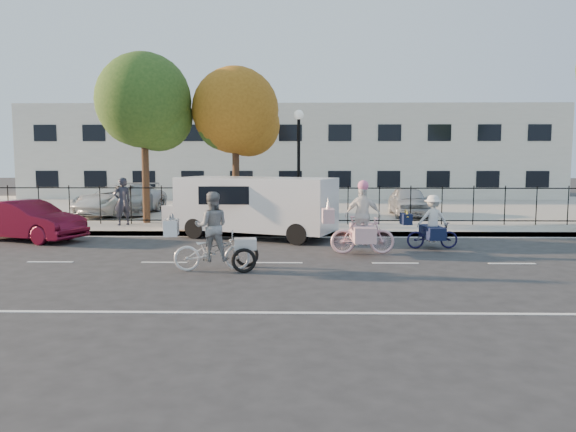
{
  "coord_description": "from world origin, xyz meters",
  "views": [
    {
      "loc": [
        0.49,
        -14.33,
        2.73
      ],
      "look_at": [
        0.2,
        1.2,
        1.1
      ],
      "focal_mm": 35.0,
      "sensor_mm": 36.0,
      "label": 1
    }
  ],
  "objects_px": {
    "red_sedan": "(27,221)",
    "lot_car_c": "(264,200)",
    "zebra_trike": "(212,240)",
    "lot_car_a": "(133,199)",
    "lot_car_d": "(409,201)",
    "unicorn_bike": "(361,227)",
    "white_van": "(252,205)",
    "lamppost": "(299,147)",
    "bull_bike": "(432,227)",
    "lot_car_b": "(119,199)",
    "pedestrian": "(122,201)"
  },
  "relations": [
    {
      "from": "lot_car_d",
      "to": "unicorn_bike",
      "type": "bearing_deg",
      "value": -106.97
    },
    {
      "from": "lot_car_b",
      "to": "lot_car_d",
      "type": "xyz_separation_m",
      "value": [
        13.02,
        -0.37,
        -0.04
      ]
    },
    {
      "from": "zebra_trike",
      "to": "white_van",
      "type": "xyz_separation_m",
      "value": [
        0.52,
        5.51,
        0.39
      ]
    },
    {
      "from": "zebra_trike",
      "to": "lot_car_a",
      "type": "bearing_deg",
      "value": 17.15
    },
    {
      "from": "red_sedan",
      "to": "pedestrian",
      "type": "bearing_deg",
      "value": -15.3
    },
    {
      "from": "unicorn_bike",
      "to": "bull_bike",
      "type": "distance_m",
      "value": 2.42
    },
    {
      "from": "unicorn_bike",
      "to": "red_sedan",
      "type": "relative_size",
      "value": 0.52
    },
    {
      "from": "zebra_trike",
      "to": "white_van",
      "type": "height_order",
      "value": "white_van"
    },
    {
      "from": "bull_bike",
      "to": "lamppost",
      "type": "bearing_deg",
      "value": 38.16
    },
    {
      "from": "lamppost",
      "to": "lot_car_b",
      "type": "height_order",
      "value": "lamppost"
    },
    {
      "from": "zebra_trike",
      "to": "lot_car_c",
      "type": "bearing_deg",
      "value": -10.3
    },
    {
      "from": "white_van",
      "to": "lot_car_c",
      "type": "distance_m",
      "value": 5.53
    },
    {
      "from": "zebra_trike",
      "to": "lot_car_b",
      "type": "relative_size",
      "value": 0.46
    },
    {
      "from": "lamppost",
      "to": "pedestrian",
      "type": "bearing_deg",
      "value": 180.0
    },
    {
      "from": "pedestrian",
      "to": "lot_car_b",
      "type": "bearing_deg",
      "value": -109.66
    },
    {
      "from": "zebra_trike",
      "to": "bull_bike",
      "type": "height_order",
      "value": "zebra_trike"
    },
    {
      "from": "white_van",
      "to": "lot_car_b",
      "type": "xyz_separation_m",
      "value": [
        -6.57,
        6.4,
        -0.3
      ]
    },
    {
      "from": "lamppost",
      "to": "bull_bike",
      "type": "bearing_deg",
      "value": -47.78
    },
    {
      "from": "pedestrian",
      "to": "lot_car_b",
      "type": "height_order",
      "value": "pedestrian"
    },
    {
      "from": "lamppost",
      "to": "lot_car_b",
      "type": "distance_m",
      "value": 9.39
    },
    {
      "from": "unicorn_bike",
      "to": "white_van",
      "type": "xyz_separation_m",
      "value": [
        -3.34,
        3.08,
        0.36
      ]
    },
    {
      "from": "pedestrian",
      "to": "lot_car_b",
      "type": "distance_m",
      "value": 4.35
    },
    {
      "from": "lamppost",
      "to": "lot_car_d",
      "type": "bearing_deg",
      "value": 37.36
    },
    {
      "from": "unicorn_bike",
      "to": "white_van",
      "type": "distance_m",
      "value": 4.55
    },
    {
      "from": "lot_car_b",
      "to": "red_sedan",
      "type": "bearing_deg",
      "value": -77.14
    },
    {
      "from": "unicorn_bike",
      "to": "white_van",
      "type": "height_order",
      "value": "unicorn_bike"
    },
    {
      "from": "red_sedan",
      "to": "lot_car_d",
      "type": "bearing_deg",
      "value": -42.81
    },
    {
      "from": "zebra_trike",
      "to": "unicorn_bike",
      "type": "distance_m",
      "value": 4.56
    },
    {
      "from": "lamppost",
      "to": "white_van",
      "type": "xyz_separation_m",
      "value": [
        -1.56,
        -2.3,
        -1.98
      ]
    },
    {
      "from": "bull_bike",
      "to": "lot_car_b",
      "type": "distance_m",
      "value": 14.8
    },
    {
      "from": "zebra_trike",
      "to": "red_sedan",
      "type": "xyz_separation_m",
      "value": [
        -6.84,
        4.81,
        -0.08
      ]
    },
    {
      "from": "lot_car_a",
      "to": "lot_car_d",
      "type": "bearing_deg",
      "value": -6.97
    },
    {
      "from": "lot_car_c",
      "to": "lot_car_d",
      "type": "height_order",
      "value": "lot_car_c"
    },
    {
      "from": "bull_bike",
      "to": "lot_car_c",
      "type": "xyz_separation_m",
      "value": [
        -5.47,
        7.61,
        0.21
      ]
    },
    {
      "from": "zebra_trike",
      "to": "red_sedan",
      "type": "bearing_deg",
      "value": 47.68
    },
    {
      "from": "lot_car_c",
      "to": "lamppost",
      "type": "bearing_deg",
      "value": -57.24
    },
    {
      "from": "unicorn_bike",
      "to": "lot_car_c",
      "type": "xyz_separation_m",
      "value": [
        -3.26,
        8.6,
        0.08
      ]
    },
    {
      "from": "red_sedan",
      "to": "lot_car_a",
      "type": "bearing_deg",
      "value": 11.43
    },
    {
      "from": "white_van",
      "to": "lot_car_c",
      "type": "bearing_deg",
      "value": 110.36
    },
    {
      "from": "white_van",
      "to": "lot_car_b",
      "type": "bearing_deg",
      "value": 156.92
    },
    {
      "from": "zebra_trike",
      "to": "lot_car_d",
      "type": "distance_m",
      "value": 13.48
    },
    {
      "from": "zebra_trike",
      "to": "lot_car_a",
      "type": "distance_m",
      "value": 13.46
    },
    {
      "from": "zebra_trike",
      "to": "lot_car_d",
      "type": "relative_size",
      "value": 0.6
    },
    {
      "from": "unicorn_bike",
      "to": "lot_car_d",
      "type": "relative_size",
      "value": 0.56
    },
    {
      "from": "bull_bike",
      "to": "pedestrian",
      "type": "bearing_deg",
      "value": 63.59
    },
    {
      "from": "lamppost",
      "to": "bull_bike",
      "type": "distance_m",
      "value": 6.42
    },
    {
      "from": "lot_car_a",
      "to": "lot_car_d",
      "type": "height_order",
      "value": "lot_car_a"
    },
    {
      "from": "lot_car_b",
      "to": "lamppost",
      "type": "bearing_deg",
      "value": -7.58
    },
    {
      "from": "lot_car_a",
      "to": "lot_car_c",
      "type": "xyz_separation_m",
      "value": [
        6.15,
        -1.24,
        0.02
      ]
    },
    {
      "from": "red_sedan",
      "to": "lot_car_c",
      "type": "bearing_deg",
      "value": -28.87
    }
  ]
}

